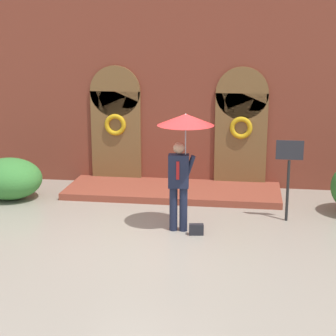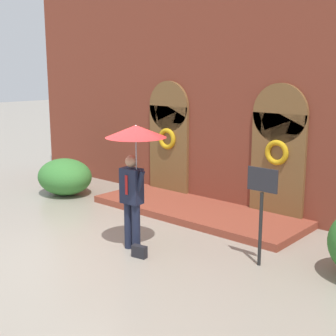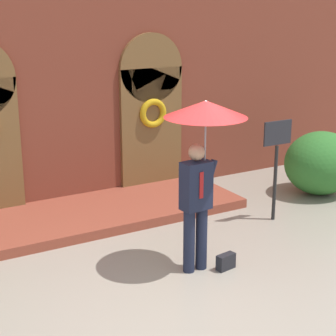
{
  "view_description": "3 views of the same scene",
  "coord_description": "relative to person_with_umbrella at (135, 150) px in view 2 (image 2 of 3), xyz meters",
  "views": [
    {
      "loc": [
        1.77,
        -10.03,
        3.92
      ],
      "look_at": [
        0.16,
        1.13,
        1.13
      ],
      "focal_mm": 60.0,
      "sensor_mm": 36.0,
      "label": 1
    },
    {
      "loc": [
        6.46,
        -5.28,
        3.3
      ],
      "look_at": [
        0.36,
        1.66,
        1.38
      ],
      "focal_mm": 50.0,
      "sensor_mm": 36.0,
      "label": 2
    },
    {
      "loc": [
        -3.41,
        -5.42,
        3.56
      ],
      "look_at": [
        0.45,
        1.28,
        1.28
      ],
      "focal_mm": 60.0,
      "sensor_mm": 36.0,
      "label": 3
    }
  ],
  "objects": [
    {
      "name": "handbag",
      "position": [
        0.28,
        -0.2,
        -1.8
      ],
      "size": [
        0.3,
        0.16,
        0.22
      ],
      "primitive_type": "cube",
      "rotation": [
        0.0,
        0.0,
        0.16
      ],
      "color": "black",
      "rests_on": "ground"
    },
    {
      "name": "person_with_umbrella",
      "position": [
        0.0,
        0.0,
        0.0
      ],
      "size": [
        1.1,
        1.1,
        2.36
      ],
      "color": "#191E33",
      "rests_on": "ground"
    },
    {
      "name": "building_facade",
      "position": [
        -0.55,
        3.62,
        0.77
      ],
      "size": [
        14.0,
        2.3,
        5.6
      ],
      "color": "brown",
      "rests_on": "ground"
    },
    {
      "name": "ground_plane",
      "position": [
        -0.55,
        -0.53,
        -1.91
      ],
      "size": [
        80.0,
        80.0,
        0.0
      ],
      "primitive_type": "plane",
      "color": "gray"
    },
    {
      "name": "shrub_left",
      "position": [
        -4.34,
        1.6,
        -1.42
      ],
      "size": [
        1.57,
        1.36,
        0.98
      ],
      "primitive_type": "ellipsoid",
      "color": "#387A33",
      "rests_on": "ground"
    },
    {
      "name": "sign_post",
      "position": [
        2.08,
        0.93,
        -0.75
      ],
      "size": [
        0.56,
        0.06,
        1.72
      ],
      "color": "black",
      "rests_on": "ground"
    }
  ]
}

